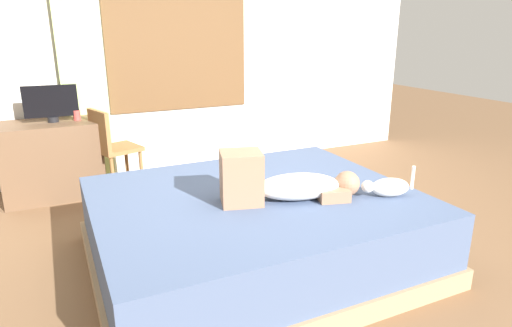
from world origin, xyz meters
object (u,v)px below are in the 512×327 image
at_px(person_lying, 284,183).
at_px(cat, 387,187).
at_px(desk, 53,160).
at_px(cup, 77,115).
at_px(bed, 255,229).
at_px(chair_by_desk, 111,145).
at_px(tv_monitor, 51,103).

relative_size(person_lying, cat, 2.74).
bearing_deg(desk, cup, -0.36).
relative_size(bed, person_lying, 2.34).
height_order(cat, chair_by_desk, chair_by_desk).
distance_m(bed, desk, 2.37).
height_order(bed, cup, cup).
relative_size(bed, chair_by_desk, 2.55).
bearing_deg(tv_monitor, desk, 180.00).
xyz_separation_m(person_lying, cup, (-1.10, 2.19, 0.16)).
distance_m(bed, person_lying, 0.43).
bearing_deg(cup, tv_monitor, 179.56).
relative_size(bed, tv_monitor, 4.56).
height_order(person_lying, cat, person_lying).
relative_size(person_lying, cup, 9.58).
relative_size(tv_monitor, chair_by_desk, 0.56).
distance_m(bed, tv_monitor, 2.43).
xyz_separation_m(cat, desk, (-2.02, 2.44, -0.21)).
xyz_separation_m(bed, cat, (0.78, -0.42, 0.33)).
height_order(desk, tv_monitor, tv_monitor).
bearing_deg(bed, cup, 115.67).
relative_size(person_lying, tv_monitor, 1.95).
relative_size(cat, tv_monitor, 0.71).
bearing_deg(person_lying, bed, 127.47).
relative_size(cup, chair_by_desk, 0.11).
bearing_deg(bed, chair_by_desk, 111.37).
xyz_separation_m(tv_monitor, chair_by_desk, (0.48, -0.22, -0.41)).
distance_m(person_lying, tv_monitor, 2.57).
bearing_deg(tv_monitor, cat, -51.11).
relative_size(person_lying, chair_by_desk, 1.09).
xyz_separation_m(tv_monitor, cup, (0.21, -0.00, -0.13)).
bearing_deg(cat, chair_by_desk, 123.83).
xyz_separation_m(desk, chair_by_desk, (0.53, -0.22, 0.14)).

